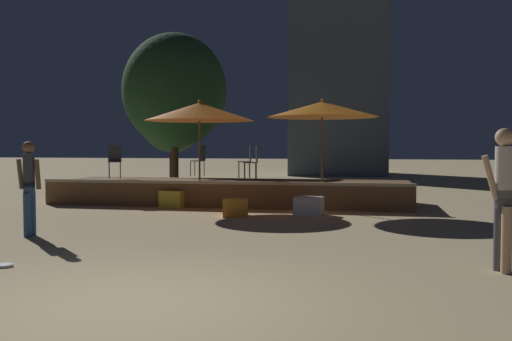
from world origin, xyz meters
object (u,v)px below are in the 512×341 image
bistro_chair_1 (254,159)px  bistro_chair_2 (200,158)px  cube_seat_1 (174,199)px  bistro_chair_0 (247,158)px  background_tree_0 (175,91)px  background_tree_1 (172,116)px  person_0 (504,193)px  cube_seat_2 (309,206)px  bistro_chair_3 (115,158)px  cube_seat_0 (235,207)px  person_1 (29,186)px  patio_umbrella_1 (322,110)px  frisbee_disc (4,265)px  patio_umbrella_0 (199,112)px

bistro_chair_1 → bistro_chair_2: bearing=-139.4°
cube_seat_1 → bistro_chair_1: (1.96, 0.70, 1.02)m
bistro_chair_0 → background_tree_0: (-4.27, 6.11, 2.53)m
background_tree_1 → person_0: bearing=-58.3°
cube_seat_2 → bistro_chair_3: (-5.60, 1.78, 1.03)m
cube_seat_0 → person_1: 4.56m
background_tree_0 → bistro_chair_2: bearing=-64.1°
patio_umbrella_1 → cube_seat_2: 2.53m
cube_seat_2 → bistro_chair_2: 4.70m
person_0 → bistro_chair_2: 10.58m
person_0 → background_tree_1: size_ratio=0.40×
cube_seat_1 → bistro_chair_1: 2.32m
background_tree_1 → bistro_chair_3: bearing=-79.8°
cube_seat_1 → bistro_chair_2: bistro_chair_2 is taller
frisbee_disc → background_tree_0: bearing=100.9°
cube_seat_0 → bistro_chair_3: bistro_chair_3 is taller
bistro_chair_3 → frisbee_disc: (2.22, -8.09, -1.22)m
patio_umbrella_1 → bistro_chair_2: patio_umbrella_1 is taller
person_1 → background_tree_1: (-2.83, 15.40, 2.02)m
frisbee_disc → background_tree_1: 18.39m
person_0 → bistro_chair_1: person_0 is taller
person_0 → cube_seat_1: bearing=-151.8°
patio_umbrella_1 → person_0: 7.20m
cube_seat_2 → person_0: (3.01, -5.36, 0.80)m
cube_seat_1 → background_tree_1: (-3.74, 10.40, 2.70)m
patio_umbrella_1 → cube_seat_2: size_ratio=4.12×
patio_umbrella_1 → person_0: patio_umbrella_1 is taller
cube_seat_1 → cube_seat_2: size_ratio=1.00×
cube_seat_0 → frisbee_disc: 6.06m
patio_umbrella_1 → bistro_chair_0: size_ratio=3.06×
background_tree_0 → background_tree_1: size_ratio=1.32×
person_0 → bistro_chair_3: bearing=-147.5°
cube_seat_1 → cube_seat_2: cube_seat_1 is taller
patio_umbrella_0 → frisbee_disc: bearing=-93.5°
person_0 → person_1: bearing=-118.2°
bistro_chair_1 → patio_umbrella_1: bearing=56.3°
patio_umbrella_1 → patio_umbrella_0: bearing=-180.0°
bistro_chair_0 → bistro_chair_3: same height
bistro_chair_1 → frisbee_disc: (-1.75, -8.02, -1.22)m
patio_umbrella_0 → bistro_chair_1: (1.30, 0.62, -1.22)m
person_1 → bistro_chair_3: bearing=-173.2°
person_0 → bistro_chair_3: person_0 is taller
person_0 → background_tree_0: size_ratio=0.30×
cube_seat_0 → frisbee_disc: size_ratio=3.00×
bistro_chair_0 → bistro_chair_2: size_ratio=1.00×
bistro_chair_3 → background_tree_1: 9.93m
cube_seat_2 → bistro_chair_3: bearing=162.3°
cube_seat_1 → person_0: bearing=-44.0°
patio_umbrella_0 → frisbee_disc: size_ratio=12.44×
background_tree_1 → bistro_chair_1: bearing=-59.6°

